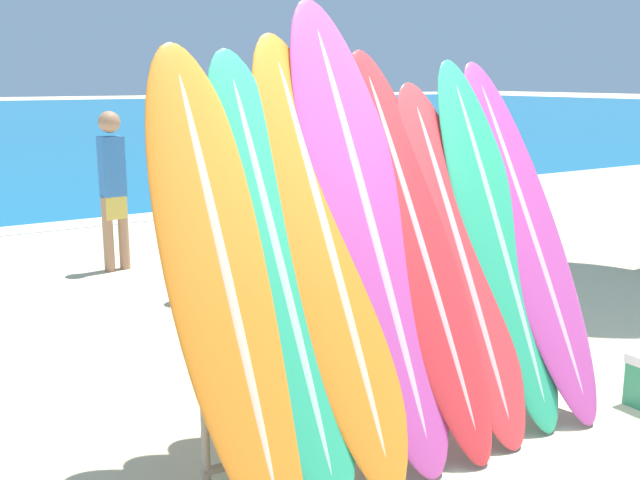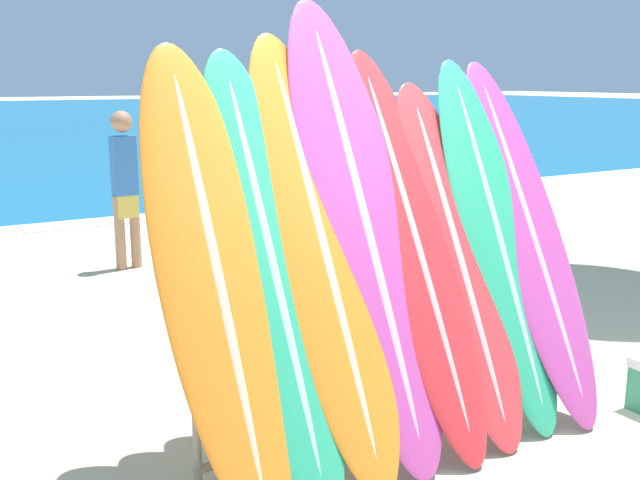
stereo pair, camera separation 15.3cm
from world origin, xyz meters
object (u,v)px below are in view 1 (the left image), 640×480
object	(u,v)px
surfboard_slot_4	(417,245)
surfboard_slot_5	(459,257)
person_far_left	(219,194)
surfboard_slot_2	(327,250)
person_far_right	(113,185)
surfboard_slot_1	(278,267)
surfboard_rack	(399,349)
surfboard_slot_3	(367,224)
surfboard_slot_7	(528,234)
person_mid_beach	(203,172)
surfboard_slot_6	(497,239)
surfboard_slot_0	(223,273)

from	to	relation	value
surfboard_slot_4	surfboard_slot_5	distance (m)	0.29
surfboard_slot_5	person_far_left	xyz separation A→B (m)	(-0.06, 3.01, -0.03)
surfboard_slot_2	person_far_right	world-z (taller)	surfboard_slot_2
person_far_right	surfboard_slot_1	bearing A→B (deg)	76.50
surfboard_rack	surfboard_slot_3	world-z (taller)	surfboard_slot_3
surfboard_slot_3	surfboard_slot_7	world-z (taller)	surfboard_slot_3
surfboard_slot_3	person_mid_beach	xyz separation A→B (m)	(1.11, 4.68, -0.29)
surfboard_slot_6	surfboard_slot_1	bearing A→B (deg)	179.08
surfboard_slot_4	surfboard_slot_7	size ratio (longest dim) A/B	1.03
surfboard_rack	surfboard_slot_7	distance (m)	1.10
surfboard_slot_0	person_mid_beach	size ratio (longest dim) A/B	1.29
surfboard_slot_0	surfboard_slot_5	size ratio (longest dim) A/B	1.10
surfboard_slot_3	surfboard_slot_6	world-z (taller)	surfboard_slot_3
surfboard_slot_5	person_mid_beach	distance (m)	4.82
surfboard_slot_0	surfboard_slot_1	world-z (taller)	surfboard_slot_0
surfboard_slot_5	surfboard_slot_3	bearing A→B (deg)	169.20
surfboard_slot_7	person_mid_beach	distance (m)	4.77
surfboard_rack	surfboard_slot_3	bearing A→B (deg)	145.90
person_far_right	surfboard_slot_4	bearing A→B (deg)	87.58
surfboard_slot_3	surfboard_slot_7	size ratio (longest dim) A/B	1.16
surfboard_slot_5	person_far_right	world-z (taller)	surfboard_slot_5
surfboard_slot_0	surfboard_slot_6	world-z (taller)	surfboard_slot_0
surfboard_slot_2	surfboard_slot_3	size ratio (longest dim) A/B	0.92
surfboard_slot_2	person_mid_beach	size ratio (longest dim) A/B	1.33
surfboard_slot_1	surfboard_slot_3	world-z (taller)	surfboard_slot_3
surfboard_slot_5	person_mid_beach	world-z (taller)	surfboard_slot_5
person_mid_beach	surfboard_slot_2	bearing A→B (deg)	146.37
surfboard_slot_2	surfboard_slot_7	size ratio (longest dim) A/B	1.07
surfboard_rack	surfboard_slot_2	distance (m)	0.73
surfboard_slot_5	person_far_left	size ratio (longest dim) A/B	1.13
surfboard_slot_2	surfboard_slot_5	size ratio (longest dim) A/B	1.14
surfboard_slot_7	person_mid_beach	world-z (taller)	surfboard_slot_7
person_mid_beach	person_far_right	size ratio (longest dim) A/B	1.02
surfboard_slot_1	surfboard_slot_0	bearing A→B (deg)	179.95
surfboard_slot_4	surfboard_slot_3	bearing A→B (deg)	167.48
surfboard_slot_2	person_far_left	distance (m)	3.04
surfboard_slot_5	surfboard_slot_4	bearing A→B (deg)	171.06
surfboard_rack	person_mid_beach	xyz separation A→B (m)	(0.96, 4.79, 0.39)
surfboard_slot_2	surfboard_slot_3	distance (m)	0.29
person_mid_beach	person_far_right	distance (m)	1.20
surfboard_slot_0	surfboard_slot_2	bearing A→B (deg)	1.76
surfboard_rack	surfboard_slot_5	xyz separation A→B (m)	(0.41, -0.00, 0.46)
surfboard_slot_0	person_far_left	xyz separation A→B (m)	(1.34, 2.96, -0.13)
surfboard_slot_7	person_mid_beach	xyz separation A→B (m)	(-0.01, 4.76, -0.13)
surfboard_slot_4	person_far_right	size ratio (longest dim) A/B	1.31
surfboard_rack	surfboard_slot_0	bearing A→B (deg)	177.59
surfboard_slot_6	surfboard_rack	bearing A→B (deg)	-178.46
surfboard_slot_5	surfboard_slot_7	bearing A→B (deg)	2.51
person_far_left	surfboard_rack	bearing A→B (deg)	19.48
surfboard_rack	person_far_right	size ratio (longest dim) A/B	1.43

